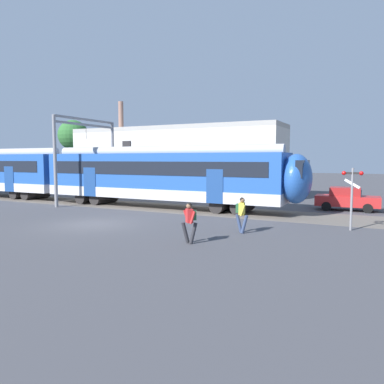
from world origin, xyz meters
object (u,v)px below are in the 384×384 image
pedestrian_red (190,219)px  pedestrian_yellow (241,212)px  parked_car_red (347,199)px  commuter_train (68,173)px  crossing_signal (352,189)px

pedestrian_red → pedestrian_yellow: 3.18m
pedestrian_yellow → parked_car_red: 11.05m
commuter_train → crossing_signal: (21.31, -3.24, -0.24)m
pedestrian_red → crossing_signal: crossing_signal is taller
commuter_train → crossing_signal: bearing=-8.6°
pedestrian_yellow → parked_car_red: bearing=70.0°
crossing_signal → pedestrian_red: bearing=-133.7°
commuter_train → pedestrian_yellow: bearing=-20.2°
crossing_signal → pedestrian_yellow: bearing=-146.7°
parked_car_red → crossing_signal: bearing=-84.5°
pedestrian_yellow → crossing_signal: crossing_signal is taller
parked_car_red → crossing_signal: 7.56m
commuter_train → parked_car_red: 21.06m
commuter_train → pedestrian_red: commuter_train is taller
pedestrian_red → pedestrian_yellow: (1.16, 2.96, 0.00)m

